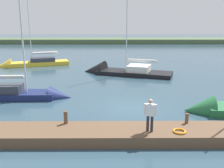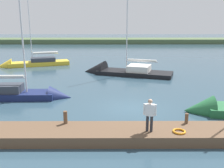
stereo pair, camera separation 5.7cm
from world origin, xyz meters
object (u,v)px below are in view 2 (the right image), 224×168
life_ring_buoy (179,131)px  sailboat_outer_mooring (116,73)px  sailboat_mid_channel (30,96)px  sailboat_far_right (30,65)px  mooring_post_far (187,118)px  mooring_post_near (65,117)px  person_on_dock (150,113)px

life_ring_buoy → sailboat_outer_mooring: bearing=-80.7°
sailboat_mid_channel → sailboat_far_right: bearing=105.6°
mooring_post_far → life_ring_buoy: 1.38m
mooring_post_far → sailboat_mid_channel: sailboat_mid_channel is taller
mooring_post_far → mooring_post_near: bearing=0.0°
sailboat_outer_mooring → person_on_dock: bearing=113.0°
sailboat_far_right → person_on_dock: bearing=101.8°
life_ring_buoy → sailboat_far_right: 26.59m
sailboat_outer_mooring → sailboat_far_right: size_ratio=1.24×
sailboat_outer_mooring → sailboat_mid_channel: 11.82m
sailboat_mid_channel → mooring_post_near: bearing=-60.1°
life_ring_buoy → person_on_dock: size_ratio=0.39×
mooring_post_near → sailboat_outer_mooring: size_ratio=0.05×
mooring_post_far → life_ring_buoy: size_ratio=0.84×
mooring_post_near → person_on_dock: 4.54m
sailboat_outer_mooring → life_ring_buoy: bearing=117.8°
life_ring_buoy → person_on_dock: person_on_dock is taller
mooring_post_near → sailboat_mid_channel: (3.96, -6.43, -0.76)m
life_ring_buoy → sailboat_outer_mooring: size_ratio=0.05×
sailboat_mid_channel → sailboat_outer_mooring: bearing=51.9°
mooring_post_near → mooring_post_far: mooring_post_near is taller
sailboat_far_right → sailboat_mid_channel: bearing=89.0°
mooring_post_far → person_on_dock: size_ratio=0.33×
sailboat_outer_mooring → sailboat_mid_channel: sailboat_outer_mooring is taller
life_ring_buoy → person_on_dock: (1.48, -0.12, 0.93)m
mooring_post_far → person_on_dock: bearing=25.9°
life_ring_buoy → mooring_post_far: bearing=-120.7°
person_on_dock → mooring_post_far: bearing=-48.9°
sailboat_mid_channel → life_ring_buoy: bearing=-39.5°
sailboat_far_right → sailboat_mid_channel: 15.45m
mooring_post_near → sailboat_outer_mooring: (-3.05, -15.94, -0.78)m
mooring_post_near → sailboat_mid_channel: bearing=-58.4°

